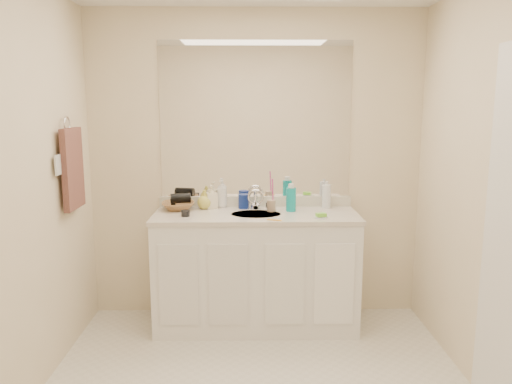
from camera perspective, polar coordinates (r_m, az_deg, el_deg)
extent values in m
cube|color=beige|center=(3.94, -0.07, 2.98)|extent=(2.60, 0.02, 2.40)
cube|color=beige|center=(1.39, 1.33, -10.33)|extent=(2.60, 0.02, 2.40)
cube|color=beige|center=(2.93, -26.04, -0.51)|extent=(0.02, 2.60, 2.40)
cube|color=beige|center=(2.97, 26.21, -0.38)|extent=(0.02, 2.60, 2.40)
cube|color=white|center=(3.84, -0.01, -9.08)|extent=(1.50, 0.55, 0.85)
cube|color=beige|center=(3.72, -0.01, -2.67)|extent=(1.52, 0.57, 0.03)
cube|color=beige|center=(3.97, -0.06, -1.07)|extent=(1.52, 0.03, 0.08)
cylinder|color=beige|center=(3.70, -0.01, -2.69)|extent=(0.37, 0.37, 0.02)
cylinder|color=silver|center=(3.86, -0.04, -1.13)|extent=(0.02, 0.02, 0.11)
cube|color=white|center=(3.90, -0.07, 8.22)|extent=(1.48, 0.01, 1.20)
cylinder|color=navy|center=(3.89, -1.43, -1.06)|extent=(0.10, 0.10, 0.11)
cylinder|color=tan|center=(3.78, 1.77, -1.57)|extent=(0.07, 0.07, 0.09)
cylinder|color=#DA3995|center=(3.76, 1.93, 0.02)|extent=(0.02, 0.04, 0.21)
cylinder|color=#0EA2A8|center=(3.79, 4.02, -0.87)|extent=(0.08, 0.08, 0.18)
cylinder|color=white|center=(3.94, 8.05, -0.47)|extent=(0.08, 0.08, 0.18)
cube|color=silver|center=(3.59, 7.44, -2.90)|extent=(0.10, 0.09, 0.01)
cube|color=#7ADA35|center=(3.59, 7.45, -2.60)|extent=(0.08, 0.07, 0.02)
cube|color=orange|center=(3.50, 2.11, -3.21)|extent=(0.11, 0.06, 0.00)
cylinder|color=black|center=(3.65, -8.06, -2.43)|extent=(0.08, 0.08, 0.04)
imported|color=silver|center=(3.92, -3.94, -0.21)|extent=(0.11, 0.11, 0.22)
imported|color=#FFF5CF|center=(3.90, -5.10, -0.54)|extent=(0.10, 0.10, 0.18)
imported|color=#CFC850|center=(3.89, -5.90, -0.85)|extent=(0.15, 0.15, 0.15)
imported|color=brown|center=(3.88, -8.88, -1.57)|extent=(0.28, 0.28, 0.06)
cylinder|color=black|center=(3.87, -8.61, -0.71)|extent=(0.16, 0.11, 0.08)
torus|color=silver|center=(3.60, -20.80, 7.26)|extent=(0.01, 0.11, 0.11)
cube|color=#472A26|center=(3.61, -20.21, 2.52)|extent=(0.04, 0.32, 0.55)
cube|color=silver|center=(3.43, -21.70, 2.89)|extent=(0.01, 0.08, 0.13)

